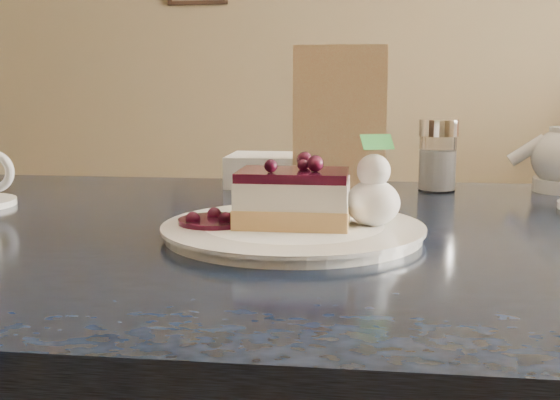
# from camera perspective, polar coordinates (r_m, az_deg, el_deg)

# --- Properties ---
(main_table) EXTENTS (1.20, 0.84, 0.72)m
(main_table) POSITION_cam_1_polar(r_m,az_deg,el_deg) (0.79, 1.43, -7.56)
(main_table) COLOR black
(main_table) RESTS_ON ground
(dessert_plate) EXTENTS (0.26, 0.26, 0.01)m
(dessert_plate) POSITION_cam_1_polar(r_m,az_deg,el_deg) (0.73, 1.07, -2.53)
(dessert_plate) COLOR white
(dessert_plate) RESTS_ON main_table
(cheesecake_slice) EXTENTS (0.12, 0.09, 0.06)m
(cheesecake_slice) POSITION_cam_1_polar(r_m,az_deg,el_deg) (0.72, 1.08, 0.14)
(cheesecake_slice) COLOR #E49A56
(cheesecake_slice) RESTS_ON dessert_plate
(whipped_cream) EXTENTS (0.06, 0.06, 0.05)m
(whipped_cream) POSITION_cam_1_polar(r_m,az_deg,el_deg) (0.73, 7.57, -0.19)
(whipped_cream) COLOR white
(whipped_cream) RESTS_ON dessert_plate
(berry_sauce) EXTENTS (0.08, 0.08, 0.01)m
(berry_sauce) POSITION_cam_1_polar(r_m,az_deg,el_deg) (0.73, -5.31, -1.74)
(berry_sauce) COLOR black
(berry_sauce) RESTS_ON dessert_plate
(menu_card) EXTENTS (0.14, 0.04, 0.21)m
(menu_card) POSITION_cam_1_polar(r_m,az_deg,el_deg) (1.03, 4.88, 6.56)
(menu_card) COLOR beige
(menu_card) RESTS_ON main_table
(sugar_shaker) EXTENTS (0.06, 0.06, 0.11)m
(sugar_shaker) POSITION_cam_1_polar(r_m,az_deg,el_deg) (1.05, 12.70, 3.62)
(sugar_shaker) COLOR white
(sugar_shaker) RESTS_ON main_table
(napkin_stack) EXTENTS (0.12, 0.12, 0.05)m
(napkin_stack) POSITION_cam_1_polar(r_m,az_deg,el_deg) (1.09, -1.09, 2.46)
(napkin_stack) COLOR white
(napkin_stack) RESTS_ON main_table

